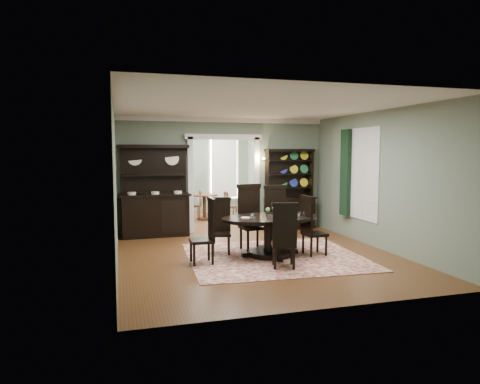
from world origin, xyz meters
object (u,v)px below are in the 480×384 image
Objects in this scene: dining_table at (270,229)px; welsh_dresser at (290,200)px; sideboard at (155,204)px; parlor_table at (204,203)px.

welsh_dresser is at bearing 54.39° from dining_table.
parlor_table is at bearing 51.71° from sideboard.
dining_table is at bearing -54.31° from sideboard.
sideboard is 1.05× the size of welsh_dresser.
welsh_dresser reaches higher than parlor_table.
sideboard is at bearing -126.95° from parlor_table.
parlor_table is (-1.94, 2.23, -0.28)m from welsh_dresser.
parlor_table is (-0.37, 5.00, -0.04)m from dining_table.
welsh_dresser is at bearing -48.90° from parlor_table.
sideboard is 2.84m from parlor_table.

